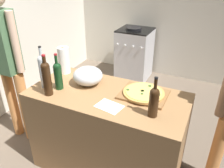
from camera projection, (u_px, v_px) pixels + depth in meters
ground_plane at (130, 115)px, 3.24m from camera, size 3.85×3.62×0.02m
kitchen_wall_rear at (166, 3)px, 3.85m from camera, size 3.85×0.10×2.60m
kitchen_wall_left at (24, 10)px, 3.25m from camera, size 0.10×3.62×2.60m
counter at (108, 132)px, 2.22m from camera, size 1.42×0.68×0.88m
cutting_board at (144, 94)px, 1.98m from camera, size 0.40×0.32×0.02m
pizza at (144, 92)px, 1.97m from camera, size 0.36×0.36×0.03m
mixing_bowl at (88, 76)px, 2.13m from camera, size 0.28×0.28×0.17m
paper_towel_roll at (64, 60)px, 2.34m from camera, size 0.12×0.12×0.28m
wine_bottle_clear at (47, 77)px, 1.93m from camera, size 0.07×0.07×0.37m
wine_bottle_dark at (58, 74)px, 2.03m from camera, size 0.07×0.07×0.34m
wine_bottle_green at (154, 101)px, 1.66m from camera, size 0.07×0.07×0.33m
wine_bottle_amber at (43, 70)px, 2.04m from camera, size 0.07×0.07×0.40m
recipe_sheet at (109, 106)px, 1.84m from camera, size 0.23×0.18×0.00m
stove at (134, 54)px, 4.08m from camera, size 0.56×0.57×0.94m
person_in_stripes at (8, 59)px, 2.38m from camera, size 0.38×0.21×1.74m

